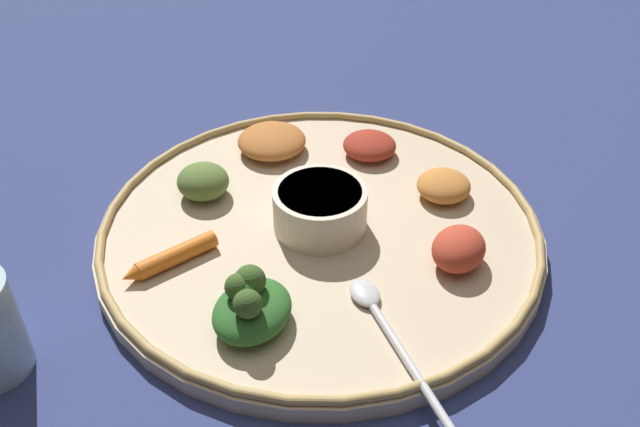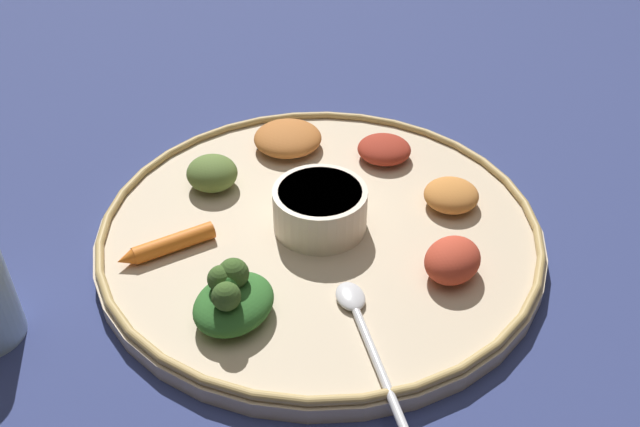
{
  "view_description": "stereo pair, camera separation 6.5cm",
  "coord_description": "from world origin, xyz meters",
  "views": [
    {
      "loc": [
        0.46,
        -0.24,
        0.43
      ],
      "look_at": [
        0.0,
        0.0,
        0.03
      ],
      "focal_mm": 39.21,
      "sensor_mm": 36.0,
      "label": 1
    },
    {
      "loc": [
        0.48,
        -0.18,
        0.43
      ],
      "look_at": [
        0.0,
        0.0,
        0.03
      ],
      "focal_mm": 39.21,
      "sensor_mm": 36.0,
      "label": 2
    }
  ],
  "objects": [
    {
      "name": "greens_pile",
      "position": [
        0.09,
        -0.11,
        0.04
      ],
      "size": [
        0.09,
        0.09,
        0.05
      ],
      "color": "#2D6628",
      "rests_on": "platter"
    },
    {
      "name": "spoon",
      "position": [
        0.14,
        -0.01,
        0.02
      ],
      "size": [
        0.16,
        0.03,
        0.01
      ],
      "color": "silver",
      "rests_on": "platter"
    },
    {
      "name": "mound_berbere_red",
      "position": [
        0.1,
        0.08,
        0.03
      ],
      "size": [
        0.07,
        0.07,
        0.03
      ],
      "primitive_type": "ellipsoid",
      "rotation": [
        0.0,
        0.0,
        5.3
      ],
      "color": "#B73D28",
      "rests_on": "platter"
    },
    {
      "name": "platter_rim",
      "position": [
        0.0,
        0.0,
        0.02
      ],
      "size": [
        0.42,
        0.42,
        0.01
      ],
      "primitive_type": "torus",
      "color": "tan",
      "rests_on": "platter"
    },
    {
      "name": "center_bowl",
      "position": [
        0.0,
        0.0,
        0.04
      ],
      "size": [
        0.09,
        0.09,
        0.04
      ],
      "color": "beige",
      "rests_on": "platter"
    },
    {
      "name": "mound_chickpea",
      "position": [
        -0.14,
        0.01,
        0.03
      ],
      "size": [
        0.1,
        0.1,
        0.02
      ],
      "primitive_type": "ellipsoid",
      "rotation": [
        0.0,
        0.0,
        2.26
      ],
      "color": "#B2662D",
      "rests_on": "platter"
    },
    {
      "name": "carrot_near_spoon",
      "position": [
        -0.01,
        -0.14,
        0.02
      ],
      "size": [
        0.03,
        0.09,
        0.02
      ],
      "color": "orange",
      "rests_on": "platter"
    },
    {
      "name": "mound_collards",
      "position": [
        -0.1,
        -0.08,
        0.03
      ],
      "size": [
        0.07,
        0.07,
        0.03
      ],
      "primitive_type": "ellipsoid",
      "rotation": [
        0.0,
        0.0,
        3.67
      ],
      "color": "#567033",
      "rests_on": "platter"
    },
    {
      "name": "platter",
      "position": [
        0.0,
        0.0,
        0.01
      ],
      "size": [
        0.42,
        0.42,
        0.02
      ],
      "primitive_type": "cylinder",
      "color": "#C6B293",
      "rests_on": "ground_plane"
    },
    {
      "name": "ground_plane",
      "position": [
        0.0,
        0.0,
        0.0
      ],
      "size": [
        2.4,
        2.4,
        0.0
      ],
      "primitive_type": "plane",
      "color": "navy"
    },
    {
      "name": "mound_squash",
      "position": [
        0.01,
        0.13,
        0.03
      ],
      "size": [
        0.07,
        0.07,
        0.02
      ],
      "primitive_type": "ellipsoid",
      "rotation": [
        0.0,
        0.0,
        5.19
      ],
      "color": "#C67A38",
      "rests_on": "platter"
    },
    {
      "name": "mound_beet",
      "position": [
        -0.09,
        0.1,
        0.03
      ],
      "size": [
        0.08,
        0.08,
        0.02
      ],
      "primitive_type": "ellipsoid",
      "rotation": [
        0.0,
        0.0,
        0.9
      ],
      "color": "maroon",
      "rests_on": "platter"
    }
  ]
}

